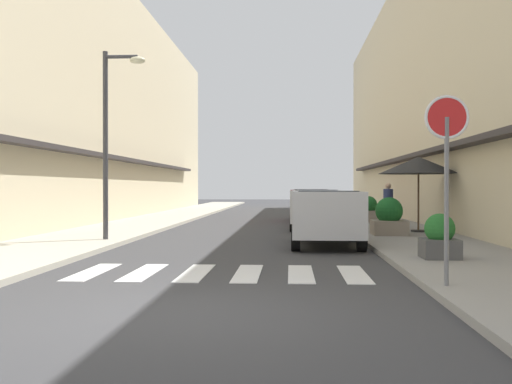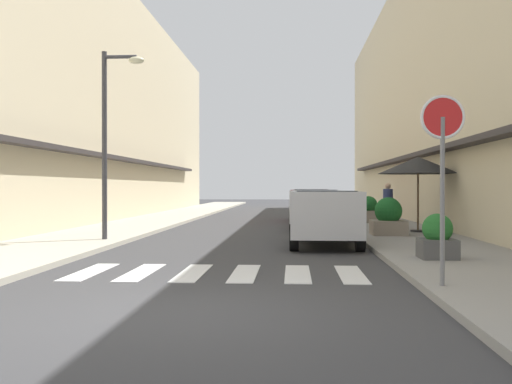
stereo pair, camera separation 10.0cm
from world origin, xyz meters
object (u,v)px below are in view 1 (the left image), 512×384
Objects in this scene: planter_midblock at (389,218)px; planter_far at (369,210)px; parked_car_mid at (316,204)px; street_lamp at (112,124)px; parked_car_near at (326,211)px; pedestrian_walking_near at (388,205)px; round_street_sign at (447,140)px; cafe_umbrella at (418,166)px; planter_corner at (440,238)px; parked_car_far at (311,201)px.

planter_far is at bearing 88.01° from planter_midblock.
street_lamp is (-5.86, -5.81, 2.38)m from parked_car_mid.
parked_car_mid is at bearing 44.74° from street_lamp.
street_lamp reaches higher than parked_car_near.
round_street_sign is at bearing 108.76° from pedestrian_walking_near.
cafe_umbrella is (1.86, 10.42, 0.01)m from round_street_sign.
planter_midblock is at bearing -132.49° from cafe_umbrella.
street_lamp is at bearing 153.95° from planter_corner.
parked_car_mid is at bearing -133.49° from planter_far.
pedestrian_walking_near is (2.48, -0.95, 0.03)m from parked_car_mid.
cafe_umbrella reaches higher than parked_car_mid.
planter_midblock is 0.71× the size of pedestrian_walking_near.
cafe_umbrella is 2.36m from planter_midblock.
round_street_sign is 3.79m from planter_corner.
planter_far reaches higher than planter_corner.
round_street_sign is 15.46m from planter_far.
parked_car_far is at bearing 90.00° from parked_car_mid.
parked_car_mid is at bearing 141.21° from cafe_umbrella.
planter_midblock is (0.71, 9.17, -1.64)m from round_street_sign.
parked_car_near is 2.49× the size of pedestrian_walking_near.
parked_car_mid reaches higher than planter_corner.
planter_corner is at bearing -89.73° from planter_midblock.
parked_car_mid reaches higher than planter_midblock.
parked_car_near reaches higher than planter_corner.
planter_midblock is 1.05× the size of planter_far.
parked_car_far is at bearing 125.03° from planter_far.
planter_midblock is (-0.03, 5.87, 0.09)m from planter_corner.
planter_midblock is 2.91m from pedestrian_walking_near.
cafe_umbrella is (3.18, -2.56, 1.34)m from parked_car_mid.
planter_corner is 0.57× the size of pedestrian_walking_near.
planter_far is (8.11, 8.18, -2.66)m from street_lamp.
planter_midblock is at bearing -61.91° from parked_car_mid.
parked_car_near is at bearing -3.54° from street_lamp.
planter_corner is at bearing 111.49° from pedestrian_walking_near.
round_street_sign is 0.54× the size of street_lamp.
round_street_sign is at bearing -44.94° from street_lamp.
planter_far is (2.25, -3.21, -0.28)m from parked_car_far.
parked_car_mid is 1.59× the size of round_street_sign.
round_street_sign is at bearing -100.10° from cafe_umbrella.
planter_midblock is (2.03, 2.36, -0.30)m from parked_car_near.
round_street_sign reaches higher than pedestrian_walking_near.
parked_car_far is at bearing 62.77° from street_lamp.
pedestrian_walking_near is at bearing 64.54° from parked_car_near.
cafe_umbrella is at bearing 19.78° from street_lamp.
planter_corner is 0.84× the size of planter_far.
round_street_sign is 1.08× the size of cafe_umbrella.
planter_far is at bearing 86.56° from round_street_sign.
parked_car_far is at bearing 94.08° from round_street_sign.
parked_car_far reaches higher than planter_corner.
parked_car_far is at bearing 102.22° from planter_midblock.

